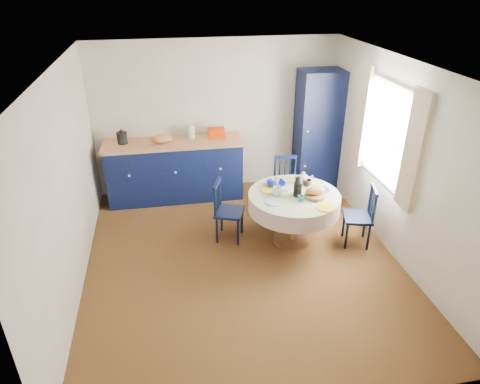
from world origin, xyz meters
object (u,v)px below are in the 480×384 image
(kitchen_counter, at_px, (175,169))
(chair_right, at_px, (361,216))
(mug_b, at_px, (301,199))
(mug_c, at_px, (307,183))
(chair_left, at_px, (227,210))
(cobalt_bowl, at_px, (276,184))
(chair_far, at_px, (286,184))
(pantry_cabinet, at_px, (318,131))
(mug_d, at_px, (275,182))
(mug_a, at_px, (277,191))
(dining_table, at_px, (294,202))

(kitchen_counter, xyz_separation_m, chair_right, (2.40, -1.87, -0.07))
(chair_right, height_order, mug_b, chair_right)
(mug_b, bearing_deg, mug_c, 61.69)
(chair_left, xyz_separation_m, cobalt_bowl, (0.70, 0.03, 0.33))
(chair_left, xyz_separation_m, mug_b, (0.90, -0.47, 0.34))
(chair_right, bearing_deg, chair_far, -130.89)
(chair_left, distance_m, cobalt_bowl, 0.78)
(pantry_cabinet, xyz_separation_m, mug_d, (-1.07, -1.32, -0.21))
(chair_right, bearing_deg, mug_b, -74.99)
(mug_b, bearing_deg, mug_a, 137.79)
(pantry_cabinet, bearing_deg, dining_table, -118.62)
(chair_left, relative_size, chair_right, 1.01)
(mug_b, bearing_deg, chair_left, 152.58)
(chair_left, distance_m, mug_b, 1.07)
(pantry_cabinet, distance_m, dining_table, 1.89)
(chair_left, bearing_deg, mug_c, -72.20)
(kitchen_counter, relative_size, pantry_cabinet, 1.10)
(dining_table, distance_m, mug_c, 0.36)
(pantry_cabinet, xyz_separation_m, mug_c, (-0.65, -1.42, -0.22))
(chair_far, height_order, cobalt_bowl, chair_far)
(chair_right, bearing_deg, mug_d, -100.45)
(mug_a, height_order, mug_c, mug_a)
(chair_right, relative_size, mug_c, 7.35)
(pantry_cabinet, height_order, chair_left, pantry_cabinet)
(mug_d, height_order, cobalt_bowl, mug_d)
(pantry_cabinet, bearing_deg, cobalt_bowl, -128.73)
(dining_table, xyz_separation_m, chair_right, (0.88, -0.21, -0.19))
(mug_a, bearing_deg, chair_far, 66.03)
(pantry_cabinet, bearing_deg, chair_left, -142.45)
(pantry_cabinet, distance_m, mug_d, 1.71)
(dining_table, distance_m, mug_d, 0.40)
(chair_far, distance_m, cobalt_bowl, 0.77)
(chair_far, xyz_separation_m, cobalt_bowl, (-0.33, -0.61, 0.33))
(cobalt_bowl, bearing_deg, mug_a, -102.14)
(dining_table, height_order, chair_right, dining_table)
(mug_d, bearing_deg, dining_table, -58.85)
(mug_d, bearing_deg, chair_left, -176.11)
(kitchen_counter, xyz_separation_m, chair_far, (1.67, -0.76, -0.06))
(pantry_cabinet, bearing_deg, mug_d, -129.26)
(chair_right, bearing_deg, kitchen_counter, -112.23)
(mug_d, bearing_deg, mug_b, -68.35)
(chair_far, xyz_separation_m, mug_a, (-0.39, -0.87, 0.36))
(dining_table, bearing_deg, kitchen_counter, 132.54)
(chair_left, relative_size, mug_a, 6.44)
(pantry_cabinet, bearing_deg, chair_far, -135.50)
(mug_a, height_order, mug_d, mug_a)
(kitchen_counter, bearing_deg, mug_a, -51.33)
(chair_left, height_order, mug_b, chair_left)
(chair_far, relative_size, mug_c, 7.41)
(chair_right, relative_size, cobalt_bowl, 3.47)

